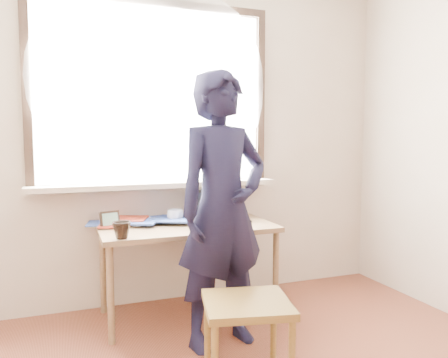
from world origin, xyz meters
name	(u,v)px	position (x,y,z in m)	size (l,w,h in m)	color
room_shell	(291,47)	(-0.02, 0.20, 1.64)	(3.52, 4.02, 2.61)	#C4B39E
desk	(188,235)	(-0.04, 1.63, 0.59)	(1.23, 0.62, 0.66)	brown
laptop	(218,216)	(0.18, 1.60, 0.72)	(0.40, 0.34, 0.25)	black
mug_white	(175,216)	(-0.10, 1.78, 0.71)	(0.12, 0.12, 0.09)	white
mug_dark	(122,230)	(-0.54, 1.38, 0.71)	(0.11, 0.11, 0.11)	black
mouse	(246,222)	(0.37, 1.53, 0.68)	(0.09, 0.06, 0.04)	black
desk_clutter	(151,223)	(-0.29, 1.74, 0.68)	(0.85, 0.52, 0.03)	white
book_a	(126,222)	(-0.45, 1.84, 0.67)	(0.21, 0.28, 0.03)	white
book_b	(222,216)	(0.31, 1.88, 0.67)	(0.16, 0.22, 0.02)	white
picture_frame	(110,220)	(-0.57, 1.73, 0.72)	(0.14, 0.05, 0.11)	black
work_chair	(247,314)	(0.00, 0.67, 0.38)	(0.52, 0.50, 0.45)	brown
person	(223,210)	(0.04, 1.14, 0.85)	(0.62, 0.40, 1.69)	black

